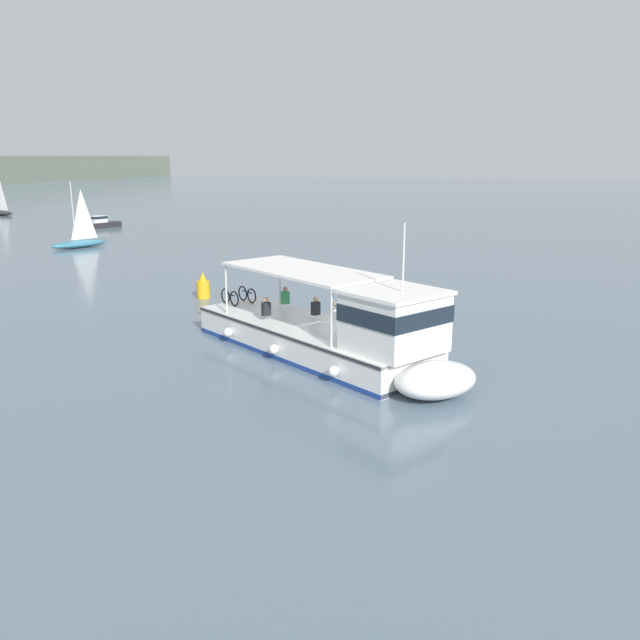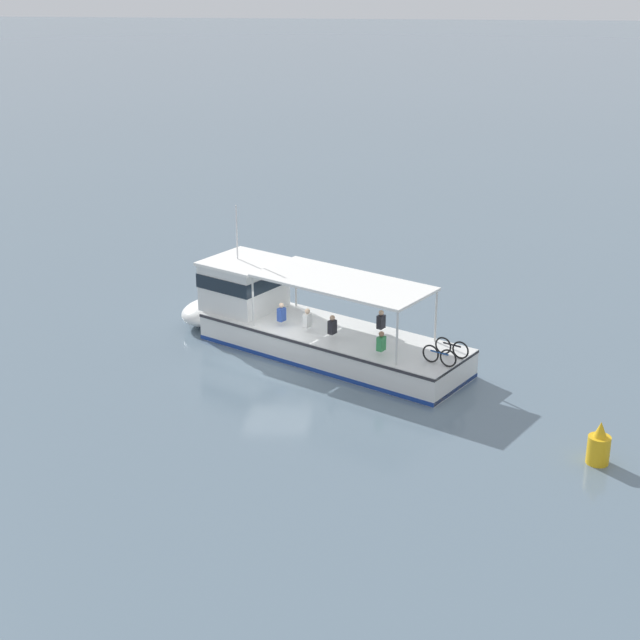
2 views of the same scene
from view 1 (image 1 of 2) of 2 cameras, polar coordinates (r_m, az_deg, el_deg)
name	(u,v)px [view 1 (image 1 of 2)]	position (r m, az deg, el deg)	size (l,w,h in m)	color
ground_plane	(367,353)	(25.29, 4.07, -2.86)	(400.00, 400.00, 0.00)	slate
ferry_main	(338,335)	(23.82, 1.57, -1.35)	(9.10, 12.52, 5.32)	white
sailboat_off_stern	(79,241)	(57.92, -20.17, 6.47)	(4.98, 3.03, 5.40)	teal
sailboat_near_port	(1,211)	(93.82, -26.00, 8.51)	(2.56, 5.00, 5.40)	#232328
motorboat_far_left	(101,222)	(73.45, -18.45, 8.04)	(3.83, 2.35, 1.26)	#232328
channel_buoy	(203,288)	(35.35, -10.11, 2.79)	(0.70, 0.70, 1.40)	gold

